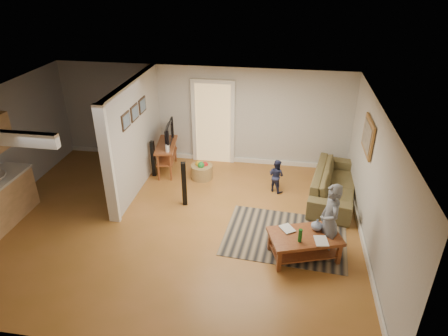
{
  "coord_description": "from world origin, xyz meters",
  "views": [
    {
      "loc": [
        2.09,
        -6.44,
        4.78
      ],
      "look_at": [
        0.97,
        0.48,
        1.1
      ],
      "focal_mm": 32.0,
      "sensor_mm": 36.0,
      "label": 1
    }
  ],
  "objects_px": {
    "child": "(325,253)",
    "toddler": "(275,191)",
    "coffee_table": "(305,239)",
    "speaker_right": "(153,159)",
    "speaker_left": "(184,184)",
    "toy_basket": "(202,171)",
    "tv_console": "(167,147)",
    "sofa": "(333,197)"
  },
  "relations": [
    {
      "from": "sofa",
      "to": "toddler",
      "type": "bearing_deg",
      "value": 97.07
    },
    {
      "from": "child",
      "to": "coffee_table",
      "type": "bearing_deg",
      "value": -83.15
    },
    {
      "from": "toy_basket",
      "to": "toddler",
      "type": "relative_size",
      "value": 0.66
    },
    {
      "from": "sofa",
      "to": "toy_basket",
      "type": "distance_m",
      "value": 3.14
    },
    {
      "from": "sofa",
      "to": "child",
      "type": "height_order",
      "value": "child"
    },
    {
      "from": "tv_console",
      "to": "toddler",
      "type": "xyz_separation_m",
      "value": [
        2.74,
        -0.57,
        -0.67
      ]
    },
    {
      "from": "speaker_left",
      "to": "toddler",
      "type": "distance_m",
      "value": 2.19
    },
    {
      "from": "speaker_right",
      "to": "toy_basket",
      "type": "height_order",
      "value": "speaker_right"
    },
    {
      "from": "coffee_table",
      "to": "speaker_right",
      "type": "xyz_separation_m",
      "value": [
        -3.61,
        2.5,
        0.09
      ]
    },
    {
      "from": "speaker_left",
      "to": "sofa",
      "type": "bearing_deg",
      "value": 0.12
    },
    {
      "from": "coffee_table",
      "to": "speaker_right",
      "type": "relative_size",
      "value": 1.5
    },
    {
      "from": "child",
      "to": "toddler",
      "type": "distance_m",
      "value": 2.32
    },
    {
      "from": "tv_console",
      "to": "toy_basket",
      "type": "bearing_deg",
      "value": -23.44
    },
    {
      "from": "speaker_left",
      "to": "speaker_right",
      "type": "height_order",
      "value": "speaker_left"
    },
    {
      "from": "speaker_right",
      "to": "child",
      "type": "height_order",
      "value": "speaker_right"
    },
    {
      "from": "tv_console",
      "to": "coffee_table",
      "type": "bearing_deg",
      "value": -48.86
    },
    {
      "from": "toy_basket",
      "to": "speaker_left",
      "type": "bearing_deg",
      "value": -95.54
    },
    {
      "from": "speaker_left",
      "to": "toddler",
      "type": "relative_size",
      "value": 1.29
    },
    {
      "from": "speaker_left",
      "to": "toy_basket",
      "type": "height_order",
      "value": "speaker_left"
    },
    {
      "from": "child",
      "to": "toddler",
      "type": "height_order",
      "value": "child"
    },
    {
      "from": "coffee_table",
      "to": "child",
      "type": "height_order",
      "value": "coffee_table"
    },
    {
      "from": "speaker_right",
      "to": "toy_basket",
      "type": "relative_size",
      "value": 1.76
    },
    {
      "from": "tv_console",
      "to": "child",
      "type": "relative_size",
      "value": 0.85
    },
    {
      "from": "tv_console",
      "to": "speaker_left",
      "type": "height_order",
      "value": "speaker_left"
    },
    {
      "from": "speaker_left",
      "to": "speaker_right",
      "type": "distance_m",
      "value": 1.58
    },
    {
      "from": "sofa",
      "to": "coffee_table",
      "type": "bearing_deg",
      "value": 172.57
    },
    {
      "from": "child",
      "to": "toy_basket",
      "type": "bearing_deg",
      "value": -144.65
    },
    {
      "from": "speaker_left",
      "to": "child",
      "type": "relative_size",
      "value": 0.71
    },
    {
      "from": "speaker_right",
      "to": "toddler",
      "type": "relative_size",
      "value": 1.17
    },
    {
      "from": "speaker_left",
      "to": "toy_basket",
      "type": "distance_m",
      "value": 1.27
    },
    {
      "from": "speaker_right",
      "to": "coffee_table",
      "type": "bearing_deg",
      "value": -31.56
    },
    {
      "from": "tv_console",
      "to": "toy_basket",
      "type": "xyz_separation_m",
      "value": [
        0.92,
        -0.24,
        -0.48
      ]
    },
    {
      "from": "sofa",
      "to": "speaker_left",
      "type": "distance_m",
      "value": 3.37
    },
    {
      "from": "toy_basket",
      "to": "toddler",
      "type": "bearing_deg",
      "value": -10.31
    },
    {
      "from": "speaker_left",
      "to": "speaker_right",
      "type": "bearing_deg",
      "value": 118.5
    },
    {
      "from": "coffee_table",
      "to": "speaker_left",
      "type": "distance_m",
      "value": 2.88
    },
    {
      "from": "coffee_table",
      "to": "speaker_right",
      "type": "bearing_deg",
      "value": 145.25
    },
    {
      "from": "sofa",
      "to": "toy_basket",
      "type": "height_order",
      "value": "toy_basket"
    },
    {
      "from": "speaker_left",
      "to": "child",
      "type": "distance_m",
      "value": 3.21
    },
    {
      "from": "sofa",
      "to": "tv_console",
      "type": "relative_size",
      "value": 1.87
    },
    {
      "from": "speaker_right",
      "to": "toddler",
      "type": "bearing_deg",
      "value": -1.81
    },
    {
      "from": "sofa",
      "to": "speaker_left",
      "type": "xyz_separation_m",
      "value": [
        -3.23,
        -0.82,
        0.51
      ]
    }
  ]
}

